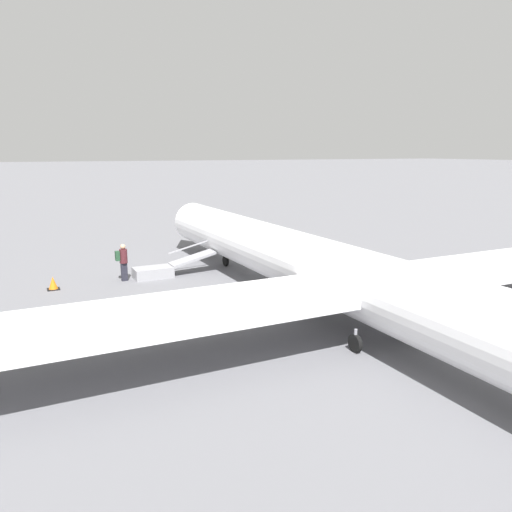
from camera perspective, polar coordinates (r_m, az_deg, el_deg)
name	(u,v)px	position (r m, az deg, el deg)	size (l,w,h in m)	color
ground_plane	(328,319)	(18.32, 8.20, -7.11)	(600.00, 600.00, 0.00)	slate
airplane_main	(345,277)	(17.11, 10.10, -2.42)	(34.41, 26.64, 5.89)	white
boarding_stairs	(161,269)	(24.39, -10.78, -1.52)	(1.12, 4.02, 1.54)	#99999E
passenger	(123,260)	(23.87, -14.98, -0.42)	(0.36, 0.54, 1.74)	#23232D
traffic_cone_near_stairs	(53,284)	(23.52, -22.18, -2.94)	(0.52, 0.52, 0.57)	black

